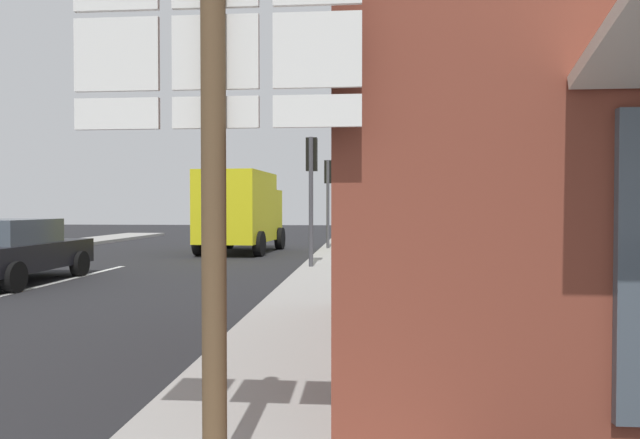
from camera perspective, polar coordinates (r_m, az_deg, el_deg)
The scene contains 7 objects.
ground_plane at distance 15.66m, azimuth -22.50°, elevation -5.22°, with size 80.00×80.00×0.00m, color #232326.
sidewalk_right at distance 11.97m, azimuth 1.81°, elevation -6.76°, with size 2.35×44.00×0.14m, color #9E9B96.
sedan_far at distance 14.50m, azimuth -28.97°, elevation -2.77°, with size 2.02×4.23×1.47m.
delivery_truck at distance 21.52m, azimuth -8.08°, elevation 1.01°, with size 2.75×5.13×3.05m.
route_sign_post at distance 3.22m, azimuth -10.71°, elevation 5.91°, with size 1.66×0.14×3.20m.
traffic_light_near_right at distance 15.24m, azimuth -0.87°, elevation 4.83°, with size 0.30×0.49×3.63m.
traffic_light_far_right at distance 22.01m, azimuth 0.83°, elevation 3.64°, with size 0.30×0.49×3.58m.
Camera 1 is at (7.11, -3.84, 1.74)m, focal length 31.37 mm.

